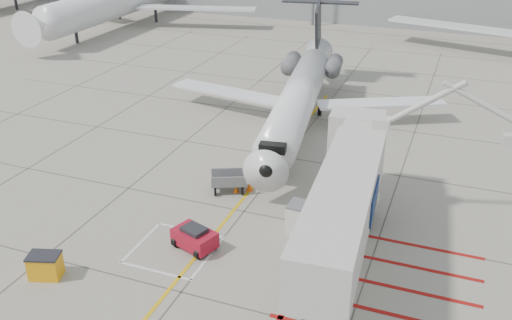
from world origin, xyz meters
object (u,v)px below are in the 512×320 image
at_px(regional_jet, 295,89).
at_px(spill_bin, 45,266).
at_px(jet_bridge, 342,216).
at_px(pushback_tug, 195,237).

distance_m(regional_jet, spill_bin, 22.04).
bearing_deg(regional_jet, spill_bin, -115.02).
distance_m(jet_bridge, spill_bin, 14.68).
bearing_deg(pushback_tug, regional_jet, 107.84).
xyz_separation_m(jet_bridge, pushback_tug, (-7.72, -0.18, -2.91)).
height_order(pushback_tug, spill_bin, pushback_tug).
bearing_deg(regional_jet, jet_bridge, -73.89).
relative_size(jet_bridge, spill_bin, 11.98).
xyz_separation_m(jet_bridge, spill_bin, (-13.47, -5.03, -2.93)).
distance_m(regional_jet, jet_bridge, 17.48).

